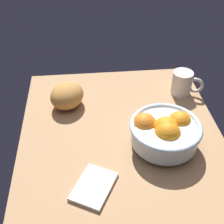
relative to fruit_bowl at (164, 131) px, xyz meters
The scene contains 5 objects.
ground_plane 15.26cm from the fruit_bowl, 65.21° to the left, with size 76.20×64.51×3.00cm, color tan.
fruit_bowl is the anchor object (origin of this frame).
bread_loaf 37.26cm from the fruit_bowl, 52.14° to the left, with size 13.08×11.12×8.75cm, color #C78842.
napkin_folded 26.67cm from the fruit_bowl, 122.63° to the left, with size 12.85×9.11×1.07cm, color silver.
mug 29.29cm from the fruit_bowl, 26.92° to the right, with size 7.43×11.34×9.10cm.
Camera 1 is at (-70.23, 9.95, 67.30)cm, focal length 48.68 mm.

